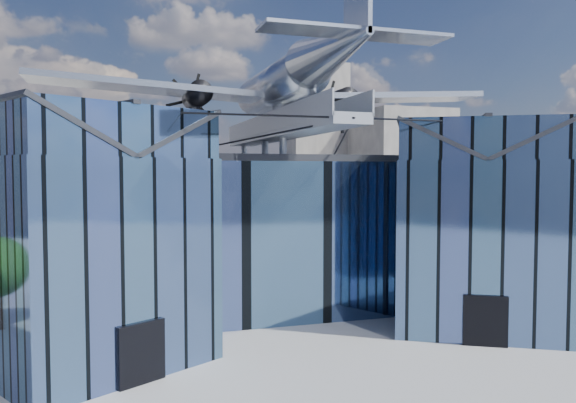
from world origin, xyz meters
name	(u,v)px	position (x,y,z in m)	size (l,w,h in m)	color
ground_plane	(299,336)	(0.00, 0.00, 0.00)	(120.00, 120.00, 0.00)	gray
museum	(270,225)	(0.00, 5.82, 5.54)	(32.88, 24.50, 17.60)	#466390
bg_towers	(194,164)	(1.45, 50.49, 10.01)	(77.00, 24.50, 26.00)	gray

